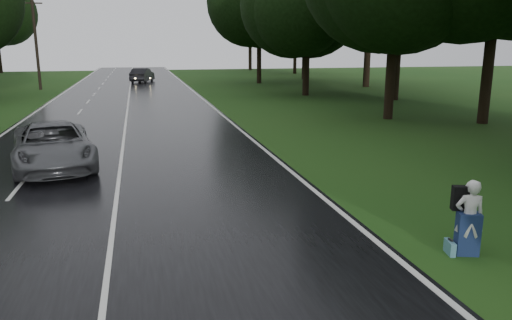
{
  "coord_description": "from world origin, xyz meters",
  "views": [
    {
      "loc": [
        0.77,
        -7.83,
        4.37
      ],
      "look_at": [
        3.98,
        5.64,
        1.1
      ],
      "focal_mm": 34.62,
      "sensor_mm": 36.0,
      "label": 1
    }
  ],
  "objects": [
    {
      "name": "tree_right_e",
      "position": [
        14.95,
        33.11,
        0.0
      ],
      "size": [
        8.15,
        8.15,
        12.74
      ],
      "primitive_type": null,
      "color": "black",
      "rests_on": "ground"
    },
    {
      "name": "tree_right_f",
      "position": [
        14.21,
        47.1,
        0.0
      ],
      "size": [
        9.86,
        9.86,
        15.4
      ],
      "primitive_type": null,
      "color": "black",
      "rests_on": "ground"
    },
    {
      "name": "suitcase",
      "position": [
        7.05,
        0.73,
        0.15
      ],
      "size": [
        0.21,
        0.43,
        0.29
      ],
      "primitive_type": "cube",
      "rotation": [
        0.0,
        0.0,
        6.05
      ],
      "color": "teal",
      "rests_on": "ground"
    },
    {
      "name": "hitchhiker",
      "position": [
        7.37,
        0.66,
        0.76
      ],
      "size": [
        0.69,
        0.66,
        1.65
      ],
      "color": "silver",
      "rests_on": "ground"
    },
    {
      "name": "far_car",
      "position": [
        1.35,
        51.36,
        0.84
      ],
      "size": [
        2.95,
        5.16,
        1.61
      ],
      "primitive_type": "imported",
      "rotation": [
        0.0,
        0.0,
        2.87
      ],
      "color": "black",
      "rests_on": "road"
    },
    {
      "name": "lane_center",
      "position": [
        0.0,
        20.0,
        0.04
      ],
      "size": [
        0.12,
        140.0,
        0.01
      ],
      "primitive_type": "cube",
      "color": "silver",
      "rests_on": "road"
    },
    {
      "name": "utility_pole_far",
      "position": [
        -8.5,
        44.29,
        0.0
      ],
      "size": [
        1.8,
        0.28,
        9.01
      ],
      "primitive_type": null,
      "color": "black",
      "rests_on": "ground"
    },
    {
      "name": "grey_car",
      "position": [
        -2.3,
        10.65,
        0.83
      ],
      "size": [
        3.67,
        6.11,
        1.59
      ],
      "primitive_type": "imported",
      "rotation": [
        0.0,
        0.0,
        0.19
      ],
      "color": "#505256",
      "rests_on": "road"
    },
    {
      "name": "road",
      "position": [
        0.0,
        20.0,
        0.02
      ],
      "size": [
        12.0,
        140.0,
        0.04
      ],
      "primitive_type": "cube",
      "color": "black",
      "rests_on": "ground"
    },
    {
      "name": "ground",
      "position": [
        0.0,
        0.0,
        0.0
      ],
      "size": [
        160.0,
        160.0,
        0.0
      ],
      "primitive_type": "plane",
      "color": "#204414",
      "rests_on": "ground"
    },
    {
      "name": "tree_right_d",
      "position": [
        15.23,
        18.82,
        0.0
      ],
      "size": [
        9.5,
        9.5,
        14.85
      ],
      "primitive_type": null,
      "color": "black",
      "rests_on": "ground"
    }
  ]
}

